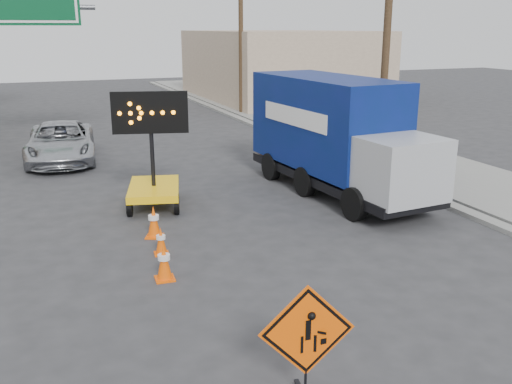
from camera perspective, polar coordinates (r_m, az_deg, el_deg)
ground at (r=9.00m, az=4.74°, el=-16.43°), size 100.00×100.00×0.00m
curb_right at (r=24.69m, az=4.16°, el=4.96°), size 0.40×60.00×0.12m
sidewalk_right at (r=25.77m, az=8.78°, el=5.32°), size 4.00×60.00×0.15m
building_right_far at (r=40.35m, az=2.26°, el=12.54°), size 10.00×14.00×4.60m
utility_pole_near at (r=20.30m, az=12.97°, el=15.33°), size 1.80×0.26×9.00m
utility_pole_far at (r=32.81m, az=-1.52°, el=15.89°), size 1.80×0.26×9.00m
construction_sign at (r=7.69m, az=5.08°, el=-14.70°), size 1.27×0.91×1.71m
arrow_board at (r=16.06m, az=-10.20°, el=1.01°), size 1.99×2.52×3.21m
pickup_truck at (r=22.51m, az=-18.94°, el=4.74°), size 2.88×5.38×1.44m
box_truck at (r=17.20m, az=7.98°, el=4.98°), size 2.73×7.34×3.42m
cone_a at (r=11.49m, az=-9.18°, el=-6.91°), size 0.41×0.41×0.76m
cone_b at (r=12.76m, az=-9.48°, el=-4.83°), size 0.35×0.35×0.63m
cone_c at (r=13.79m, az=-10.18°, el=-2.92°), size 0.52×0.52×0.78m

